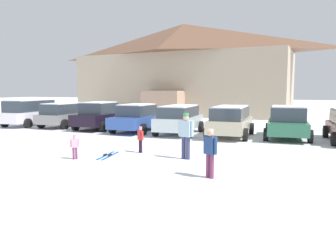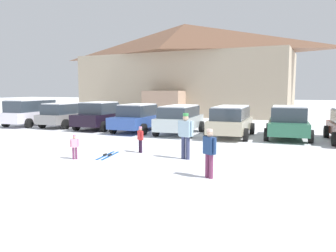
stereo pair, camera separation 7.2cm
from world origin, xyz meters
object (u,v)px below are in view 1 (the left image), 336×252
Objects in this scene: skier_child_in_pink_snowsuit at (75,146)px; ski_lodge at (183,69)px; skier_child_in_red_jacket at (140,138)px; pair_of_skis at (108,155)px; parked_white_suv at (30,112)px; parked_beige_suv at (230,120)px; parked_green_coupe at (288,122)px; parked_grey_wagon at (65,114)px; parked_black_sedan at (100,115)px; parked_silver_wagon at (179,119)px; skier_adult_in_blue_parka at (186,133)px; parked_blue_hatchback at (138,118)px; skier_teen_in_navy_coat at (210,150)px.

ski_lodge is at bearing 100.03° from skier_child_in_pink_snowsuit.
pair_of_skis is (-0.84, -1.07, -0.57)m from skier_child_in_red_jacket.
parked_white_suv is 14.09m from parked_beige_suv.
parked_green_coupe reaches higher than pair_of_skis.
parked_grey_wagon reaches higher than skier_child_in_red_jacket.
skier_child_in_pink_snowsuit is at bearing -117.12° from parked_beige_suv.
ski_lodge is 5.26× the size of parked_black_sedan.
skier_child_in_red_jacket is at bearing 51.55° from skier_child_in_pink_snowsuit.
parked_beige_suv is at bearing 64.76° from pair_of_skis.
parked_black_sedan is at bearing 118.42° from skier_child_in_pink_snowsuit.
parked_green_coupe reaches higher than parked_silver_wagon.
skier_child_in_red_jacket is 0.63× the size of skier_adult_in_blue_parka.
parked_silver_wagon is at bearing -179.18° from parked_beige_suv.
skier_adult_in_blue_parka is (3.69, 1.56, 0.44)m from skier_child_in_pink_snowsuit.
parked_blue_hatchback is at bearing -3.74° from parked_grey_wagon.
parked_white_suv is (-6.07, -14.65, -3.67)m from ski_lodge.
skier_teen_in_navy_coat is at bearing -64.19° from parked_silver_wagon.
parked_beige_suv is 3.14× the size of skier_teen_in_navy_coat.
skier_child_in_pink_snowsuit is (-4.02, -7.84, -0.38)m from parked_beige_suv.
pair_of_skis is (-2.92, -0.60, -0.92)m from skier_adult_in_blue_parka.
skier_teen_in_navy_coat is at bearing -51.65° from parked_blue_hatchback.
parked_grey_wagon is 11.36m from parked_beige_suv.
parked_black_sedan reaches higher than parked_beige_suv.
parked_beige_suv is 2.65× the size of skier_adult_in_blue_parka.
skier_child_in_red_jacket is (6.00, -6.07, -0.27)m from parked_black_sedan.
skier_teen_in_navy_coat is 4.72m from pair_of_skis.
parked_blue_hatchback is at bearing -80.63° from ski_lodge.
parked_grey_wagon reaches higher than skier_child_in_pink_snowsuit.
parked_black_sedan is 8.84m from pair_of_skis.
parked_beige_suv is (11.35, -0.48, 0.01)m from parked_grey_wagon.
skier_child_in_pink_snowsuit is at bearing -79.97° from ski_lodge.
ski_lodge is at bearing 102.42° from pair_of_skis.
parked_black_sedan reaches higher than skier_adult_in_blue_parka.
skier_child_in_red_jacket is at bearing -27.07° from parked_white_suv.
parked_silver_wagon is 1.00× the size of parked_green_coupe.
parked_blue_hatchback is 6.73m from skier_child_in_red_jacket.
parked_white_suv is at bearing -179.06° from parked_black_sedan.
pair_of_skis is at bearing -71.40° from parked_blue_hatchback.
parked_green_coupe is at bearing 5.23° from parked_silver_wagon.
parked_blue_hatchback is (2.43, -14.70, -3.81)m from ski_lodge.
parked_blue_hatchback is at bearing 101.23° from skier_child_in_pink_snowsuit.
parked_blue_hatchback is 2.76× the size of skier_adult_in_blue_parka.
skier_child_in_red_jacket is at bearing 167.30° from skier_adult_in_blue_parka.
skier_teen_in_navy_coat is 0.85× the size of pair_of_skis.
parked_green_coupe reaches higher than skier_child_in_red_jacket.
parked_white_suv is 17.49m from skier_teen_in_navy_coat.
parked_grey_wagon is at bearing 176.26° from parked_blue_hatchback.
skier_child_in_red_jacket is at bearing -35.10° from parked_grey_wagon.
parked_green_coupe is at bearing 64.85° from skier_adult_in_blue_parka.
parked_beige_suv reaches higher than parked_grey_wagon.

